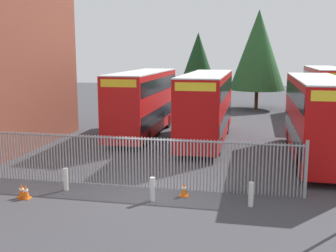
% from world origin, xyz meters
% --- Properties ---
extents(ground_plane, '(100.00, 100.00, 0.00)m').
position_xyz_m(ground_plane, '(0.00, 8.00, 0.00)').
color(ground_plane, '#3D3D42').
extents(palisade_fence, '(14.24, 0.14, 2.35)m').
position_xyz_m(palisade_fence, '(-0.65, 0.00, 1.18)').
color(palisade_fence, gray).
rests_on(palisade_fence, ground).
extents(double_decker_bus_near_gate, '(2.54, 10.81, 4.42)m').
position_xyz_m(double_decker_bus_near_gate, '(7.61, 6.45, 2.42)').
color(double_decker_bus_near_gate, '#B70C0C').
rests_on(double_decker_bus_near_gate, ground).
extents(double_decker_bus_behind_fence_left, '(2.54, 10.81, 4.42)m').
position_xyz_m(double_decker_bus_behind_fence_left, '(1.33, 9.84, 2.42)').
color(double_decker_bus_behind_fence_left, '#B70C0C').
rests_on(double_decker_bus_behind_fence_left, ground).
extents(double_decker_bus_behind_fence_right, '(2.54, 10.81, 4.42)m').
position_xyz_m(double_decker_bus_behind_fence_right, '(-3.28, 11.35, 2.42)').
color(double_decker_bus_behind_fence_right, red).
rests_on(double_decker_bus_behind_fence_right, ground).
extents(double_decker_bus_far_back, '(2.54, 10.81, 4.42)m').
position_xyz_m(double_decker_bus_far_back, '(10.26, 21.77, 2.42)').
color(double_decker_bus_far_back, red).
rests_on(double_decker_bus_far_back, ground).
extents(bollard_near_left, '(0.20, 0.20, 0.95)m').
position_xyz_m(bollard_near_left, '(-3.36, -1.01, 0.47)').
color(bollard_near_left, silver).
rests_on(bollard_near_left, ground).
extents(bollard_center_front, '(0.20, 0.20, 0.95)m').
position_xyz_m(bollard_center_front, '(0.53, -1.54, 0.47)').
color(bollard_center_front, silver).
rests_on(bollard_center_front, ground).
extents(bollard_near_right, '(0.20, 0.20, 0.95)m').
position_xyz_m(bollard_near_right, '(4.30, -1.37, 0.47)').
color(bollard_near_right, silver).
rests_on(bollard_near_right, ground).
extents(traffic_cone_by_gate, '(0.34, 0.34, 0.59)m').
position_xyz_m(traffic_cone_by_gate, '(-4.46, -2.32, 0.29)').
color(traffic_cone_by_gate, orange).
rests_on(traffic_cone_by_gate, ground).
extents(traffic_cone_mid_forecourt, '(0.34, 0.34, 0.59)m').
position_xyz_m(traffic_cone_mid_forecourt, '(1.65, -0.76, 0.29)').
color(traffic_cone_mid_forecourt, orange).
rests_on(traffic_cone_mid_forecourt, ground).
extents(traffic_cone_near_kerb, '(0.34, 0.34, 0.59)m').
position_xyz_m(traffic_cone_near_kerb, '(-4.69, -2.24, 0.29)').
color(traffic_cone_near_kerb, orange).
rests_on(traffic_cone_near_kerb, ground).
extents(tree_tall_back, '(5.56, 5.56, 9.90)m').
position_xyz_m(tree_tall_back, '(4.50, 26.82, 5.92)').
color(tree_tall_back, '#4C3823').
rests_on(tree_tall_back, ground).
extents(tree_short_side, '(3.75, 3.75, 7.74)m').
position_xyz_m(tree_short_side, '(-1.60, 27.20, 5.04)').
color(tree_short_side, '#4C3823').
rests_on(tree_short_side, ground).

